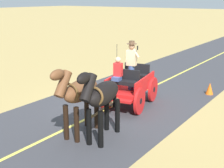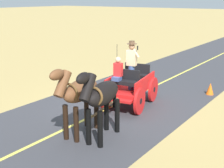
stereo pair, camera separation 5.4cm
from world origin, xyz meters
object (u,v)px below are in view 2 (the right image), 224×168
Objects in this scene: horse_drawn_carriage at (130,85)px; traffic_cone at (210,89)px; horse_near_side at (101,96)px; horse_off_side at (79,93)px.

horse_drawn_carriage reaches higher than traffic_cone.
horse_drawn_carriage is 3.09m from horse_near_side.
horse_drawn_carriage is 3.09m from horse_off_side.
horse_near_side and horse_off_side have the same top height.
horse_near_side is at bearing 107.52° from horse_drawn_carriage.
horse_off_side is 6.53m from traffic_cone.
horse_near_side is 0.74m from horse_off_side.
traffic_cone is at bearing -122.91° from horse_drawn_carriage.
horse_off_side is at bearing 10.69° from horse_near_side.
horse_drawn_carriage is 9.02× the size of traffic_cone.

